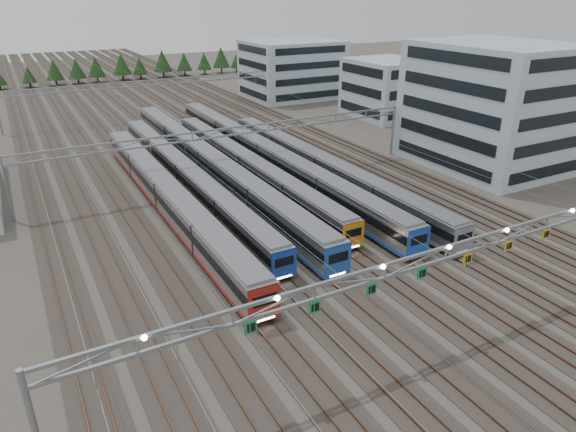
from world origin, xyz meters
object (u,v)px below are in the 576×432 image
train_a (167,196)px  train_e (266,155)px  gantry_mid (232,138)px  gantry_far (147,87)px  train_f (323,167)px  train_d (248,166)px  depot_bldg_south (492,106)px  gantry_near (446,256)px  depot_bldg_mid (388,88)px  train_c (208,162)px  train_b (186,175)px  depot_bldg_north (292,69)px

train_a → train_e: 20.36m
gantry_mid → gantry_far: 45.00m
train_a → train_f: train_a is taller
train_d → gantry_mid: bearing=-173.7°
gantry_far → train_e: bearing=-80.7°
train_e → depot_bldg_south: bearing=-24.9°
gantry_near → depot_bldg_mid: 77.35m
train_c → gantry_mid: (2.25, -4.01, 4.26)m
train_e → gantry_near: gantry_near is taller
train_b → gantry_mid: (6.75, -0.64, 4.44)m
gantry_far → train_a: bearing=-102.4°
train_d → train_e: size_ratio=0.77×
train_a → train_c: 13.44m
gantry_near → gantry_mid: size_ratio=1.00×
gantry_near → depot_bldg_north: size_ratio=2.56×
train_e → gantry_mid: 8.75m
train_d → gantry_far: gantry_far is taller
train_a → train_d: 14.86m
gantry_mid → train_d: bearing=6.3°
gantry_mid → train_f: bearing=-26.1°
train_e → depot_bldg_mid: bearing=26.7°
train_e → gantry_far: (-6.75, 41.45, 4.30)m
train_b → gantry_near: gantry_near is taller
train_a → train_e: bearing=27.9°
train_a → gantry_far: bearing=77.6°
gantry_far → gantry_mid: bearing=-90.0°
train_e → gantry_near: bearing=-98.8°
train_c → train_e: (9.00, -0.46, -0.04)m
train_a → gantry_near: bearing=-71.8°
gantry_near → depot_bldg_north: (37.89, 91.51, -0.27)m
depot_bldg_north → train_a: bearing=-130.6°
train_d → depot_bldg_mid: depot_bldg_mid is taller
train_f → train_d: bearing=147.4°
train_e → depot_bldg_south: 34.61m
train_a → depot_bldg_north: depot_bldg_north is taller
train_e → depot_bldg_north: 57.25m
depot_bldg_south → depot_bldg_mid: depot_bldg_south is taller
gantry_near → train_b: bearing=99.3°
train_f → gantry_mid: 13.27m
train_b → gantry_far: bearing=81.3°
train_d → gantry_far: size_ratio=0.92×
depot_bldg_south → depot_bldg_mid: 34.48m
train_e → depot_bldg_north: depot_bldg_north is taller
train_f → gantry_near: bearing=-108.1°
train_b → depot_bldg_north: 67.74m
train_e → depot_bldg_north: (31.10, 47.84, 4.73)m
train_b → train_a: bearing=-124.3°
train_c → depot_bldg_mid: 50.95m
train_c → gantry_mid: 6.27m
train_b → depot_bldg_south: 46.23m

